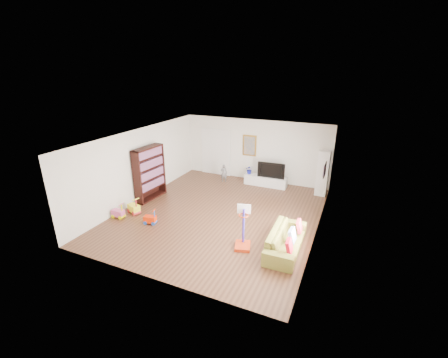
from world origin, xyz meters
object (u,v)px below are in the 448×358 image
at_px(media_console, 266,181).
at_px(sofa, 286,240).
at_px(bookshelf, 150,173).
at_px(basketball_hoop, 243,228).

xyz_separation_m(media_console, sofa, (1.90, -4.42, 0.09)).
relative_size(media_console, sofa, 0.87).
bearing_deg(bookshelf, basketball_hoop, -17.63).
relative_size(sofa, basketball_hoop, 1.65).
distance_m(media_console, basketball_hoop, 4.91).
xyz_separation_m(bookshelf, basketball_hoop, (4.45, -1.76, -0.38)).
bearing_deg(sofa, bookshelf, 75.37).
relative_size(media_console, bookshelf, 0.89).
bearing_deg(basketball_hoop, sofa, 3.54).
distance_m(bookshelf, sofa, 5.78).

